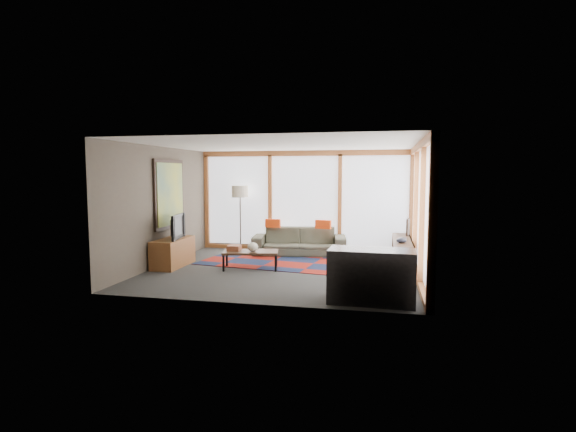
% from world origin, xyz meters
% --- Properties ---
extents(ground, '(5.50, 5.50, 0.00)m').
position_xyz_m(ground, '(0.00, 0.00, 0.00)').
color(ground, '#292927').
rests_on(ground, ground).
extents(room_envelope, '(5.52, 5.02, 2.62)m').
position_xyz_m(room_envelope, '(0.49, 0.56, 1.54)').
color(room_envelope, '#483E35').
rests_on(room_envelope, ground).
extents(rug, '(3.39, 2.44, 0.01)m').
position_xyz_m(rug, '(-0.44, 0.91, 0.01)').
color(rug, maroon).
rests_on(rug, ground).
extents(sofa, '(2.39, 1.19, 0.67)m').
position_xyz_m(sofa, '(-0.03, 1.86, 0.33)').
color(sofa, '#333427').
rests_on(sofa, ground).
extents(pillow_left, '(0.38, 0.12, 0.21)m').
position_xyz_m(pillow_left, '(-0.69, 1.83, 0.77)').
color(pillow_left, red).
rests_on(pillow_left, sofa).
extents(pillow_right, '(0.40, 0.19, 0.21)m').
position_xyz_m(pillow_right, '(0.58, 1.81, 0.78)').
color(pillow_right, red).
rests_on(pillow_right, sofa).
extents(floor_lamp, '(0.43, 0.43, 1.70)m').
position_xyz_m(floor_lamp, '(-1.62, 2.05, 0.85)').
color(floor_lamp, black).
rests_on(floor_lamp, ground).
extents(coffee_table, '(1.25, 0.80, 0.38)m').
position_xyz_m(coffee_table, '(-0.71, -0.04, 0.19)').
color(coffee_table, '#361D12').
rests_on(coffee_table, ground).
extents(book_stack, '(0.29, 0.35, 0.11)m').
position_xyz_m(book_stack, '(-1.08, -0.01, 0.44)').
color(book_stack, brown).
rests_on(book_stack, coffee_table).
extents(vase, '(0.24, 0.24, 0.19)m').
position_xyz_m(vase, '(-0.65, -0.08, 0.48)').
color(vase, beige).
rests_on(vase, coffee_table).
extents(bookshelf, '(0.41, 2.27, 0.57)m').
position_xyz_m(bookshelf, '(2.43, 1.09, 0.28)').
color(bookshelf, '#361D12').
rests_on(bookshelf, ground).
extents(bowl_a, '(0.25, 0.25, 0.11)m').
position_xyz_m(bowl_a, '(2.39, 0.56, 0.62)').
color(bowl_a, black).
rests_on(bowl_a, bookshelf).
extents(bowl_b, '(0.18, 0.18, 0.08)m').
position_xyz_m(bowl_b, '(2.44, 0.89, 0.61)').
color(bowl_b, black).
rests_on(bowl_b, bookshelf).
extents(shelf_picture, '(0.10, 0.30, 0.40)m').
position_xyz_m(shelf_picture, '(2.58, 1.80, 0.76)').
color(shelf_picture, black).
rests_on(shelf_picture, bookshelf).
extents(tv_console, '(0.50, 1.21, 0.61)m').
position_xyz_m(tv_console, '(-2.45, -0.11, 0.30)').
color(tv_console, brown).
rests_on(tv_console, ground).
extents(television, '(0.29, 0.94, 0.54)m').
position_xyz_m(television, '(-2.40, -0.13, 0.87)').
color(television, black).
rests_on(television, tv_console).
extents(bar_counter, '(1.35, 0.67, 0.84)m').
position_xyz_m(bar_counter, '(1.85, -2.02, 0.42)').
color(bar_counter, black).
rests_on(bar_counter, ground).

